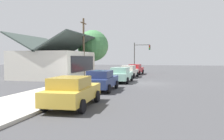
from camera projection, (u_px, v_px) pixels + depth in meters
ground_plane at (146, 83)px, 23.03m from camera, size 120.00×120.00×0.00m
sidewalk_curb at (93, 81)px, 24.38m from camera, size 60.00×4.20×0.16m
car_mustard at (72, 91)px, 11.84m from camera, size 4.55×2.27×1.59m
car_navy at (101, 80)px, 17.80m from camera, size 4.53×2.10×1.59m
car_seafoam at (121, 75)px, 23.70m from camera, size 4.44×2.05×1.59m
car_ivory at (129, 71)px, 29.99m from camera, size 4.43×2.09×1.59m
car_cherry at (136, 69)px, 35.47m from camera, size 4.98×2.16×1.59m
storefront_building at (55, 64)px, 29.19m from camera, size 9.70×8.05×5.54m
shade_tree at (93, 46)px, 34.42m from camera, size 4.69×4.69×6.76m
traffic_light_main at (141, 53)px, 39.08m from camera, size 0.37×2.79×5.20m
utility_pole_wooden at (84, 47)px, 28.59m from camera, size 1.80×0.24×7.50m
fire_hydrant_red at (100, 79)px, 21.89m from camera, size 0.22×0.22×0.71m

